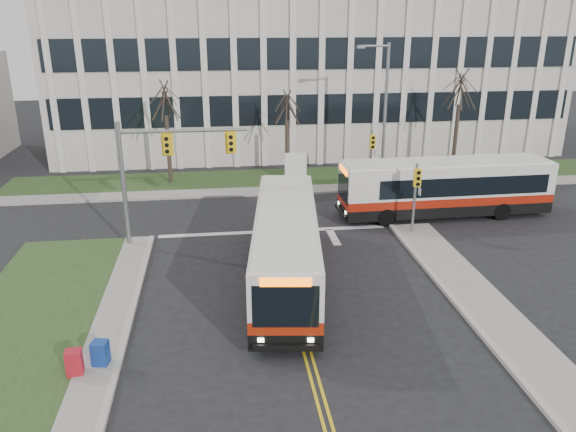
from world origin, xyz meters
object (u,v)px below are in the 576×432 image
at_px(directory_sign, 296,165).
at_px(bus_cross, 445,189).
at_px(bus_main, 286,248).
at_px(newspaper_box_blue, 101,355).
at_px(newspaper_box_red, 75,364).
at_px(streetlight, 383,107).

xyz_separation_m(directory_sign, bus_cross, (7.39, -8.00, 0.40)).
xyz_separation_m(bus_main, newspaper_box_blue, (-6.75, -5.44, -1.07)).
bearing_deg(directory_sign, newspaper_box_red, -115.40).
bearing_deg(newspaper_box_blue, newspaper_box_red, -138.12).
distance_m(directory_sign, newspaper_box_red, 23.37).
bearing_deg(bus_cross, newspaper_box_red, -54.10).
bearing_deg(bus_cross, newspaper_box_blue, -53.85).
relative_size(streetlight, bus_cross, 0.78).
relative_size(bus_main, newspaper_box_blue, 12.23).
height_order(streetlight, newspaper_box_blue, streetlight).
xyz_separation_m(bus_main, bus_cross, (9.94, 7.23, 0.02)).
bearing_deg(streetlight, directory_sign, 166.77).
distance_m(streetlight, newspaper_box_red, 25.62).
distance_m(directory_sign, newspaper_box_blue, 22.68).
xyz_separation_m(bus_cross, newspaper_box_blue, (-16.69, -12.68, -1.10)).
xyz_separation_m(bus_cross, newspaper_box_red, (-17.41, -13.10, -1.10)).
bearing_deg(newspaper_box_blue, bus_cross, 48.36).
relative_size(bus_cross, newspaper_box_blue, 12.42).
distance_m(streetlight, newspaper_box_blue, 24.85).
bearing_deg(bus_cross, streetlight, -165.59).
xyz_separation_m(streetlight, newspaper_box_red, (-15.55, -19.80, -4.72)).
bearing_deg(streetlight, newspaper_box_red, -128.14).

